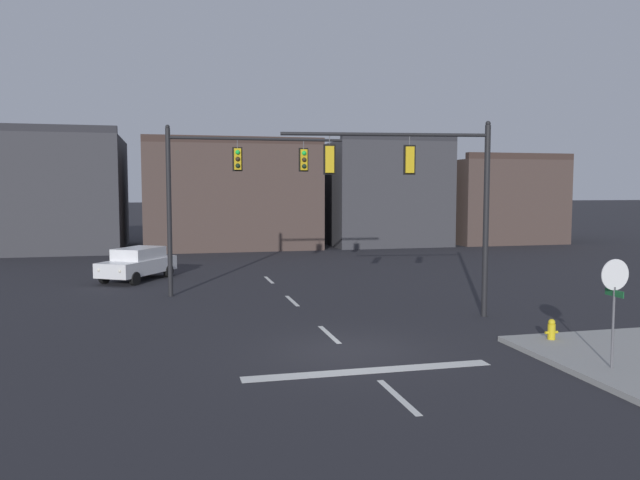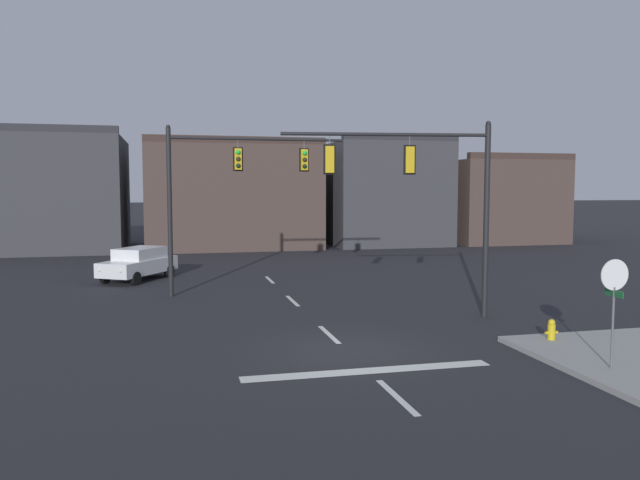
% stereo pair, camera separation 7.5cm
% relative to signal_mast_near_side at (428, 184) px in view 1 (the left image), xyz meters
% --- Properties ---
extents(ground_plane, '(400.00, 400.00, 0.00)m').
position_rel_signal_mast_near_side_xyz_m(ground_plane, '(-3.97, -3.68, -4.69)').
color(ground_plane, '#232328').
extents(stop_bar_paint, '(6.40, 0.50, 0.01)m').
position_rel_signal_mast_near_side_xyz_m(stop_bar_paint, '(-3.97, -5.68, -4.68)').
color(stop_bar_paint, silver).
rests_on(stop_bar_paint, ground).
extents(lane_centreline, '(0.16, 26.40, 0.01)m').
position_rel_signal_mast_near_side_xyz_m(lane_centreline, '(-3.97, -1.68, -4.68)').
color(lane_centreline, silver).
rests_on(lane_centreline, ground).
extents(signal_mast_near_side, '(7.23, 1.18, 6.87)m').
position_rel_signal_mast_near_side_xyz_m(signal_mast_near_side, '(0.00, 0.00, 0.00)').
color(signal_mast_near_side, black).
rests_on(signal_mast_near_side, ground).
extents(signal_mast_far_side, '(7.53, 0.42, 7.16)m').
position_rel_signal_mast_near_side_xyz_m(signal_mast_far_side, '(-6.61, 6.51, 0.19)').
color(signal_mast_far_side, black).
rests_on(signal_mast_far_side, ground).
extents(stop_sign, '(0.76, 0.64, 2.83)m').
position_rel_signal_mast_near_side_xyz_m(stop_sign, '(1.71, -7.32, -2.54)').
color(stop_sign, '#56565B').
rests_on(stop_sign, ground).
extents(car_lot_nearside, '(3.86, 4.69, 1.61)m').
position_rel_signal_mast_near_side_xyz_m(car_lot_nearside, '(-10.29, 11.76, -3.83)').
color(car_lot_nearside, silver).
rests_on(car_lot_nearside, ground).
extents(fire_hydrant, '(0.40, 0.30, 0.75)m').
position_rel_signal_mast_near_side_xyz_m(fire_hydrant, '(2.01, -4.41, -4.36)').
color(fire_hydrant, gold).
rests_on(fire_hydrant, ground).
extents(building_row, '(47.22, 10.52, 8.76)m').
position_rel_signal_mast_near_side_xyz_m(building_row, '(-1.51, 29.01, -0.75)').
color(building_row, '#38383D').
rests_on(building_row, ground).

